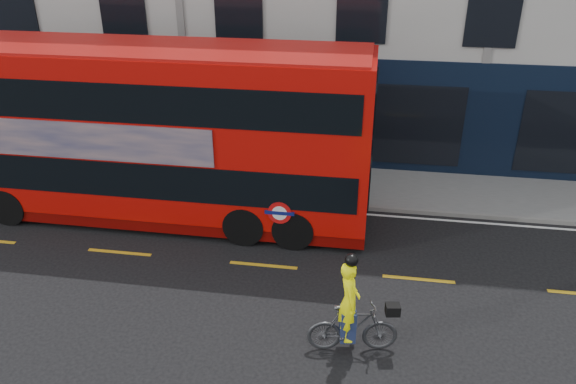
# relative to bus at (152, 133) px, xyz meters

# --- Properties ---
(ground) EXTENTS (120.00, 120.00, 0.00)m
(ground) POSITION_rel_bus_xyz_m (-0.34, -3.80, -2.62)
(ground) COLOR black
(ground) RESTS_ON ground
(pavement) EXTENTS (60.00, 3.00, 0.12)m
(pavement) POSITION_rel_bus_xyz_m (-0.34, 2.70, -2.56)
(pavement) COLOR gray
(pavement) RESTS_ON ground
(kerb) EXTENTS (60.00, 0.12, 0.13)m
(kerb) POSITION_rel_bus_xyz_m (-0.34, 1.20, -2.56)
(kerb) COLOR slate
(kerb) RESTS_ON ground
(road_edge_line) EXTENTS (58.00, 0.10, 0.01)m
(road_edge_line) POSITION_rel_bus_xyz_m (-0.34, 0.90, -2.62)
(road_edge_line) COLOR silver
(road_edge_line) RESTS_ON ground
(lane_dashes) EXTENTS (58.00, 0.12, 0.01)m
(lane_dashes) POSITION_rel_bus_xyz_m (-0.34, -2.30, -2.62)
(lane_dashes) COLOR gold
(lane_dashes) RESTS_ON ground
(bus) EXTENTS (12.69, 2.97, 5.11)m
(bus) POSITION_rel_bus_xyz_m (0.00, 0.00, 0.00)
(bus) COLOR red
(bus) RESTS_ON ground
(cyclist) EXTENTS (1.96, 0.84, 2.39)m
(cyclist) POSITION_rel_bus_xyz_m (6.09, -5.10, -1.82)
(cyclist) COLOR #3F4043
(cyclist) RESTS_ON ground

